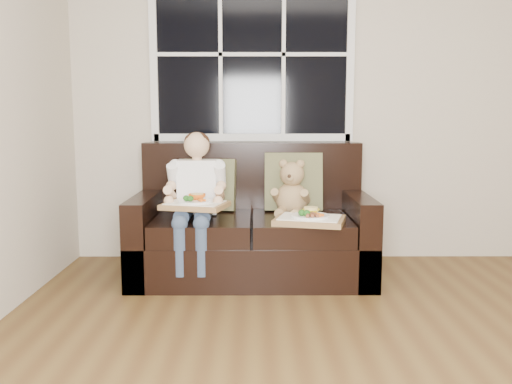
{
  "coord_description": "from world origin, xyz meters",
  "views": [
    {
      "loc": [
        -0.78,
        -1.92,
        1.17
      ],
      "look_at": [
        -0.77,
        1.85,
        0.64
      ],
      "focal_mm": 38.0,
      "sensor_mm": 36.0,
      "label": 1
    }
  ],
  "objects_px": {
    "loveseat": "(252,233)",
    "tray_right": "(310,219)",
    "tray_left": "(195,204)",
    "child": "(196,188)",
    "teddy_bear": "(292,192)"
  },
  "relations": [
    {
      "from": "loveseat",
      "to": "tray_right",
      "type": "distance_m",
      "value": 0.55
    },
    {
      "from": "child",
      "to": "loveseat",
      "type": "bearing_deg",
      "value": 17.12
    },
    {
      "from": "tray_left",
      "to": "tray_right",
      "type": "bearing_deg",
      "value": 11.31
    },
    {
      "from": "teddy_bear",
      "to": "tray_left",
      "type": "xyz_separation_m",
      "value": [
        -0.68,
        -0.3,
        -0.04
      ]
    },
    {
      "from": "teddy_bear",
      "to": "tray_right",
      "type": "bearing_deg",
      "value": -61.25
    },
    {
      "from": "tray_left",
      "to": "loveseat",
      "type": "bearing_deg",
      "value": 52.98
    },
    {
      "from": "child",
      "to": "teddy_bear",
      "type": "bearing_deg",
      "value": 10.12
    },
    {
      "from": "loveseat",
      "to": "child",
      "type": "distance_m",
      "value": 0.54
    },
    {
      "from": "loveseat",
      "to": "tray_left",
      "type": "xyz_separation_m",
      "value": [
        -0.38,
        -0.29,
        0.27
      ]
    },
    {
      "from": "loveseat",
      "to": "tray_right",
      "type": "xyz_separation_m",
      "value": [
        0.39,
        -0.35,
        0.17
      ]
    },
    {
      "from": "teddy_bear",
      "to": "tray_right",
      "type": "height_order",
      "value": "teddy_bear"
    },
    {
      "from": "loveseat",
      "to": "tray_left",
      "type": "bearing_deg",
      "value": -142.54
    },
    {
      "from": "loveseat",
      "to": "tray_right",
      "type": "bearing_deg",
      "value": -41.92
    },
    {
      "from": "teddy_bear",
      "to": "tray_left",
      "type": "height_order",
      "value": "teddy_bear"
    },
    {
      "from": "child",
      "to": "tray_right",
      "type": "distance_m",
      "value": 0.84
    }
  ]
}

